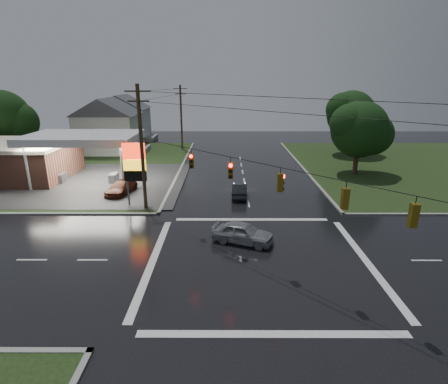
{
  "coord_description": "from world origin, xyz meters",
  "views": [
    {
      "loc": [
        -2.26,
        -20.46,
        11.32
      ],
      "look_at": [
        -2.34,
        5.3,
        3.0
      ],
      "focal_mm": 28.0,
      "sensor_mm": 36.0,
      "label": 1
    }
  ],
  "objects_px": {
    "car_crossing": "(243,233)",
    "car_pump": "(121,187)",
    "house_far": "(123,117)",
    "tree_nw_behind": "(4,117)",
    "tree_ne_near": "(361,130)",
    "pylon_sign": "(135,164)",
    "utility_pole_n": "(181,117)",
    "gas_station": "(26,158)",
    "tree_ne_far": "(352,115)",
    "house_near": "(109,125)",
    "utility_pole_nw": "(142,147)",
    "car_north": "(239,190)"
  },
  "relations": [
    {
      "from": "car_crossing",
      "to": "car_pump",
      "type": "relative_size",
      "value": 0.97
    },
    {
      "from": "house_far",
      "to": "tree_nw_behind",
      "type": "relative_size",
      "value": 1.1
    },
    {
      "from": "house_far",
      "to": "tree_ne_near",
      "type": "bearing_deg",
      "value": -35.77
    },
    {
      "from": "tree_nw_behind",
      "to": "pylon_sign",
      "type": "bearing_deg",
      "value": -39.87
    },
    {
      "from": "utility_pole_n",
      "to": "car_pump",
      "type": "distance_m",
      "value": 24.72
    },
    {
      "from": "gas_station",
      "to": "tree_ne_far",
      "type": "xyz_separation_m",
      "value": [
        42.83,
        14.29,
        3.63
      ]
    },
    {
      "from": "utility_pole_n",
      "to": "house_near",
      "type": "relative_size",
      "value": 0.95
    },
    {
      "from": "utility_pole_nw",
      "to": "tree_nw_behind",
      "type": "xyz_separation_m",
      "value": [
        -24.34,
        20.49,
        0.46
      ]
    },
    {
      "from": "gas_station",
      "to": "car_pump",
      "type": "bearing_deg",
      "value": -24.21
    },
    {
      "from": "gas_station",
      "to": "house_near",
      "type": "distance_m",
      "value": 17.07
    },
    {
      "from": "house_near",
      "to": "tree_ne_far",
      "type": "height_order",
      "value": "tree_ne_far"
    },
    {
      "from": "gas_station",
      "to": "tree_ne_near",
      "type": "relative_size",
      "value": 2.92
    },
    {
      "from": "pylon_sign",
      "to": "tree_ne_near",
      "type": "distance_m",
      "value": 27.23
    },
    {
      "from": "utility_pole_nw",
      "to": "utility_pole_n",
      "type": "bearing_deg",
      "value": 90.0
    },
    {
      "from": "utility_pole_n",
      "to": "tree_ne_near",
      "type": "xyz_separation_m",
      "value": [
        23.64,
        -16.01,
        0.09
      ]
    },
    {
      "from": "pylon_sign",
      "to": "car_north",
      "type": "distance_m",
      "value": 10.58
    },
    {
      "from": "house_near",
      "to": "tree_nw_behind",
      "type": "xyz_separation_m",
      "value": [
        -12.89,
        -6.01,
        1.77
      ]
    },
    {
      "from": "house_near",
      "to": "tree_ne_far",
      "type": "distance_m",
      "value": 38.19
    },
    {
      "from": "car_crossing",
      "to": "tree_nw_behind",
      "type": "bearing_deg",
      "value": 70.93
    },
    {
      "from": "gas_station",
      "to": "tree_nw_behind",
      "type": "xyz_separation_m",
      "value": [
        -8.17,
        10.29,
        3.63
      ]
    },
    {
      "from": "tree_nw_behind",
      "to": "car_pump",
      "type": "relative_size",
      "value": 2.17
    },
    {
      "from": "house_near",
      "to": "tree_nw_behind",
      "type": "bearing_deg",
      "value": -155.02
    },
    {
      "from": "tree_nw_behind",
      "to": "car_crossing",
      "type": "height_order",
      "value": "tree_nw_behind"
    },
    {
      "from": "tree_nw_behind",
      "to": "tree_ne_far",
      "type": "relative_size",
      "value": 1.02
    },
    {
      "from": "utility_pole_nw",
      "to": "tree_ne_far",
      "type": "relative_size",
      "value": 1.12
    },
    {
      "from": "utility_pole_nw",
      "to": "car_crossing",
      "type": "xyz_separation_m",
      "value": [
        8.52,
        -6.85,
        -4.96
      ]
    },
    {
      "from": "utility_pole_nw",
      "to": "house_near",
      "type": "distance_m",
      "value": 28.9
    },
    {
      "from": "tree_ne_far",
      "to": "tree_nw_behind",
      "type": "bearing_deg",
      "value": -175.51
    },
    {
      "from": "tree_nw_behind",
      "to": "tree_ne_near",
      "type": "distance_m",
      "value": 48.65
    },
    {
      "from": "house_far",
      "to": "car_pump",
      "type": "xyz_separation_m",
      "value": [
        8.95,
        -34.0,
        -3.74
      ]
    },
    {
      "from": "car_pump",
      "to": "house_near",
      "type": "bearing_deg",
      "value": 123.07
    },
    {
      "from": "tree_ne_near",
      "to": "car_pump",
      "type": "bearing_deg",
      "value": -163.59
    },
    {
      "from": "car_north",
      "to": "car_crossing",
      "type": "relative_size",
      "value": 0.94
    },
    {
      "from": "house_far",
      "to": "car_crossing",
      "type": "relative_size",
      "value": 2.46
    },
    {
      "from": "gas_station",
      "to": "utility_pole_nw",
      "type": "relative_size",
      "value": 2.38
    },
    {
      "from": "car_pump",
      "to": "tree_ne_far",
      "type": "bearing_deg",
      "value": 46.75
    },
    {
      "from": "utility_pole_n",
      "to": "tree_ne_near",
      "type": "bearing_deg",
      "value": -34.1
    },
    {
      "from": "tree_nw_behind",
      "to": "utility_pole_nw",
      "type": "bearing_deg",
      "value": -40.1
    },
    {
      "from": "tree_ne_far",
      "to": "utility_pole_n",
      "type": "bearing_deg",
      "value": 171.45
    },
    {
      "from": "house_far",
      "to": "tree_nw_behind",
      "type": "xyz_separation_m",
      "value": [
        -11.89,
        -18.01,
        1.77
      ]
    },
    {
      "from": "gas_station",
      "to": "tree_nw_behind",
      "type": "distance_m",
      "value": 13.63
    },
    {
      "from": "house_far",
      "to": "tree_nw_behind",
      "type": "height_order",
      "value": "tree_nw_behind"
    },
    {
      "from": "gas_station",
      "to": "utility_pole_n",
      "type": "distance_m",
      "value": 24.6
    },
    {
      "from": "gas_station",
      "to": "car_north",
      "type": "relative_size",
      "value": 6.22
    },
    {
      "from": "utility_pole_n",
      "to": "car_north",
      "type": "height_order",
      "value": "utility_pole_n"
    },
    {
      "from": "tree_ne_near",
      "to": "car_crossing",
      "type": "relative_size",
      "value": 2.0
    },
    {
      "from": "gas_station",
      "to": "tree_ne_far",
      "type": "distance_m",
      "value": 45.29
    },
    {
      "from": "house_near",
      "to": "tree_nw_behind",
      "type": "height_order",
      "value": "tree_nw_behind"
    },
    {
      "from": "utility_pole_n",
      "to": "house_far",
      "type": "height_order",
      "value": "utility_pole_n"
    },
    {
      "from": "tree_nw_behind",
      "to": "house_far",
      "type": "bearing_deg",
      "value": 56.56
    }
  ]
}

